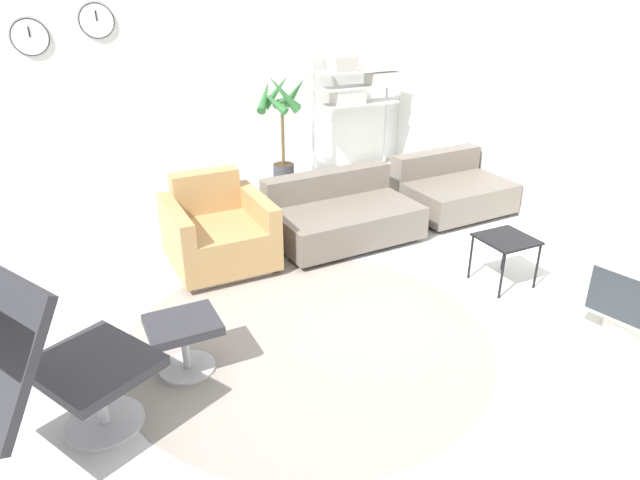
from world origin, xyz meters
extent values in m
plane|color=silver|center=(0.00, 0.00, 0.00)|extent=(12.00, 12.00, 0.00)
cube|color=silver|center=(0.00, 3.27, 1.40)|extent=(12.00, 0.06, 2.80)
cylinder|color=black|center=(-1.33, 3.23, 1.79)|extent=(0.35, 0.01, 0.35)
cylinder|color=white|center=(-1.33, 3.23, 1.79)|extent=(0.33, 0.02, 0.33)
cube|color=black|center=(-1.33, 3.22, 1.84)|extent=(0.01, 0.01, 0.10)
cylinder|color=black|center=(-0.69, 3.23, 1.93)|extent=(0.34, 0.01, 0.34)
cylinder|color=white|center=(-0.69, 3.23, 1.93)|extent=(0.32, 0.02, 0.32)
cube|color=black|center=(-0.69, 3.22, 1.97)|extent=(0.01, 0.01, 0.10)
cube|color=silver|center=(3.06, 0.00, 1.40)|extent=(0.06, 12.00, 2.80)
cylinder|color=gray|center=(0.01, -0.23, 0.00)|extent=(2.58, 2.58, 0.01)
cylinder|color=#BCBCC1|center=(-1.37, -0.47, 0.01)|extent=(0.59, 0.59, 0.02)
cylinder|color=#BCBCC1|center=(-1.37, -0.47, 0.20)|extent=(0.06, 0.06, 0.35)
cube|color=#2D2D33|center=(-1.37, -0.47, 0.41)|extent=(0.77, 0.80, 0.06)
cylinder|color=#BCBCC1|center=(-0.82, -0.18, 0.01)|extent=(0.36, 0.36, 0.02)
cylinder|color=#BCBCC1|center=(-0.82, -0.18, 0.17)|extent=(0.05, 0.05, 0.29)
cube|color=#2D2D33|center=(-0.82, -0.18, 0.34)|extent=(0.44, 0.38, 0.06)
cube|color=silver|center=(-0.18, 1.14, 0.03)|extent=(0.69, 0.71, 0.06)
cube|color=#AD8451|center=(-0.18, 1.14, 0.23)|extent=(0.60, 0.86, 0.35)
cube|color=#AD8451|center=(-0.18, 1.48, 0.59)|extent=(0.60, 0.18, 0.37)
cube|color=#AD8451|center=(0.18, 1.14, 0.33)|extent=(0.13, 0.86, 0.55)
cube|color=#AD8451|center=(-0.54, 1.14, 0.33)|extent=(0.13, 0.86, 0.55)
cube|color=black|center=(1.05, 1.14, 0.03)|extent=(1.25, 0.79, 0.05)
cube|color=#70665B|center=(1.05, 1.14, 0.20)|extent=(1.39, 0.92, 0.30)
cube|color=#70665B|center=(1.03, 1.47, 0.48)|extent=(1.37, 0.26, 0.25)
cube|color=black|center=(2.45, 1.25, 0.03)|extent=(1.01, 0.78, 0.05)
cube|color=#70665B|center=(2.45, 1.25, 0.20)|extent=(1.12, 0.91, 0.30)
cube|color=#70665B|center=(2.43, 1.58, 0.48)|extent=(1.09, 0.24, 0.25)
cube|color=black|center=(1.82, -0.20, 0.40)|extent=(0.41, 0.41, 0.02)
cylinder|color=black|center=(1.63, -0.38, 0.20)|extent=(0.02, 0.02, 0.39)
cylinder|color=black|center=(2.00, -0.38, 0.20)|extent=(0.02, 0.02, 0.39)
cylinder|color=black|center=(1.63, -0.01, 0.20)|extent=(0.02, 0.02, 0.39)
cylinder|color=black|center=(2.00, -0.01, 0.20)|extent=(0.02, 0.02, 0.39)
cylinder|color=beige|center=(2.15, -1.14, 0.08)|extent=(0.34, 0.34, 0.15)
cube|color=beige|center=(2.15, -1.14, 0.35)|extent=(0.56, 0.61, 0.39)
cube|color=#282D33|center=(1.92, -1.20, 0.35)|extent=(0.12, 0.45, 0.33)
cylinder|color=#333338|center=(1.10, 2.73, 0.16)|extent=(0.25, 0.25, 0.32)
cylinder|color=#382819|center=(1.10, 2.73, 0.31)|extent=(0.23, 0.23, 0.02)
cylinder|color=brown|center=(1.10, 2.73, 0.65)|extent=(0.04, 0.04, 0.66)
cone|color=#2D6B33|center=(1.27, 2.75, 1.14)|extent=(0.16, 0.44, 0.40)
cone|color=#2D6B33|center=(1.19, 2.83, 1.06)|extent=(0.31, 0.30, 0.25)
cone|color=#2D6B33|center=(1.09, 2.88, 1.14)|extent=(0.37, 0.12, 0.39)
cone|color=#2D6B33|center=(0.94, 2.84, 1.11)|extent=(0.34, 0.42, 0.34)
cone|color=#2D6B33|center=(0.97, 2.65, 1.07)|extent=(0.28, 0.35, 0.28)
cone|color=#2D6B33|center=(1.06, 2.58, 1.17)|extent=(0.39, 0.19, 0.44)
cone|color=#2D6B33|center=(1.16, 2.63, 1.07)|extent=(0.31, 0.25, 0.27)
cylinder|color=#BCBCC1|center=(1.66, 3.08, 0.82)|extent=(0.03, 0.03, 1.65)
cylinder|color=#BCBCC1|center=(2.72, 3.08, 0.82)|extent=(0.03, 0.03, 1.65)
cube|color=silver|center=(2.19, 2.96, 0.89)|extent=(1.12, 0.28, 0.02)
cube|color=silver|center=(2.19, 2.96, 1.09)|extent=(1.12, 0.28, 0.02)
cube|color=silver|center=(2.19, 2.96, 1.29)|extent=(1.12, 0.28, 0.02)
cube|color=beige|center=(2.07, 2.95, 0.99)|extent=(0.39, 0.24, 0.19)
cube|color=silver|center=(2.55, 2.95, 1.18)|extent=(0.37, 0.24, 0.16)
cube|color=#B7B2A8|center=(1.99, 2.95, 1.39)|extent=(0.30, 0.24, 0.17)
camera|label=1|loc=(-1.39, -3.28, 2.32)|focal=32.00mm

